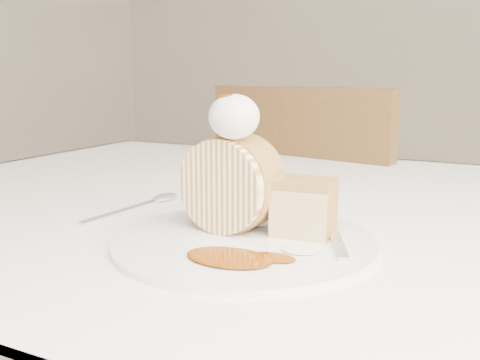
% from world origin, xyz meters
% --- Properties ---
extents(table, '(1.40, 0.90, 0.75)m').
position_xyz_m(table, '(0.00, 0.20, 0.66)').
color(table, white).
rests_on(table, ground).
extents(chair_far, '(0.49, 0.49, 0.89)m').
position_xyz_m(chair_far, '(-0.20, 0.71, 0.51)').
color(chair_far, brown).
rests_on(chair_far, ground).
extents(plate, '(0.29, 0.29, 0.01)m').
position_xyz_m(plate, '(-0.05, 0.01, 0.75)').
color(plate, white).
rests_on(plate, table).
extents(roulade_slice, '(0.10, 0.06, 0.10)m').
position_xyz_m(roulade_slice, '(-0.08, 0.04, 0.81)').
color(roulade_slice, '#FFE8B1').
rests_on(roulade_slice, plate).
extents(cake_chunk, '(0.06, 0.06, 0.05)m').
position_xyz_m(cake_chunk, '(-0.00, 0.06, 0.78)').
color(cake_chunk, '#A6803F').
rests_on(cake_chunk, plate).
extents(whipped_cream, '(0.05, 0.05, 0.05)m').
position_xyz_m(whipped_cream, '(-0.07, 0.02, 0.88)').
color(whipped_cream, white).
rests_on(whipped_cream, roulade_slice).
extents(caramel_drizzle, '(0.03, 0.02, 0.01)m').
position_xyz_m(caramel_drizzle, '(-0.07, 0.02, 0.90)').
color(caramel_drizzle, '#6E2E04').
rests_on(caramel_drizzle, whipped_cream).
extents(caramel_pool, '(0.09, 0.06, 0.00)m').
position_xyz_m(caramel_pool, '(-0.03, -0.05, 0.76)').
color(caramel_pool, '#6E2E04').
rests_on(caramel_pool, plate).
extents(fork, '(0.08, 0.15, 0.00)m').
position_xyz_m(fork, '(0.04, 0.04, 0.76)').
color(fork, silver).
rests_on(fork, plate).
extents(spoon, '(0.04, 0.16, 0.00)m').
position_xyz_m(spoon, '(-0.24, 0.05, 0.75)').
color(spoon, silver).
rests_on(spoon, table).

